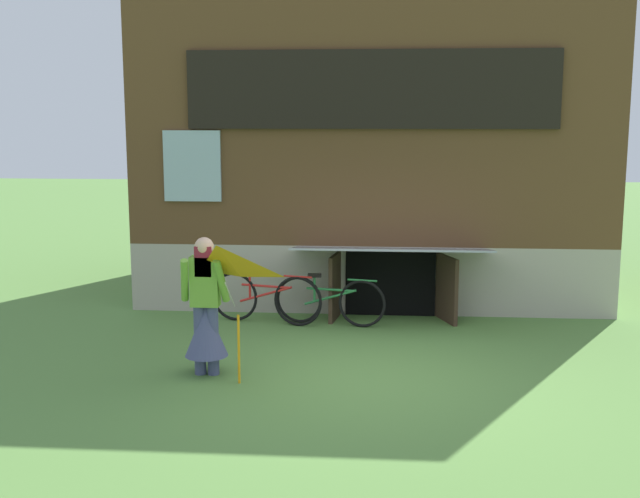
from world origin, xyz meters
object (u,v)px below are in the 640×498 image
Objects in this scene: bicycle_green at (330,301)px; person at (206,317)px; bicycle_red at (266,298)px; kite at (217,279)px.

person is at bearing -107.84° from bicycle_green.
bicycle_red is at bearing 60.17° from person.
bicycle_red is at bearing 88.14° from kite.
bicycle_green is (1.33, 2.42, -0.34)m from person.
kite is 0.89× the size of bicycle_red.
bicycle_green is at bearing 69.96° from kite.
bicycle_red is at bearing -170.42° from bicycle_green.
person is 2.78m from bicycle_green.
bicycle_green is at bearing 12.35° from bicycle_red.
person is at bearing 116.74° from kite.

